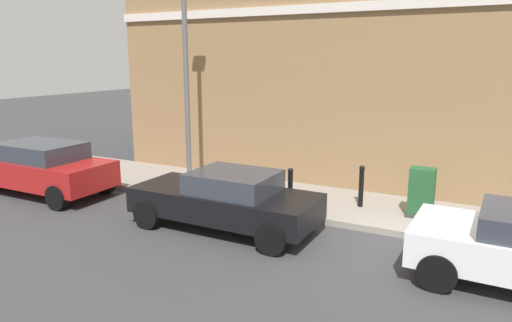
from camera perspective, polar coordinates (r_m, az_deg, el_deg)
ground at (r=9.91m, az=18.26°, el=-10.29°), size 80.00×80.00×0.00m
sidewalk at (r=13.66m, az=-5.88°, el=-3.09°), size 2.67×30.00×0.15m
corner_building at (r=16.23m, az=8.76°, el=14.52°), size 6.18×12.01×8.69m
car_black at (r=10.29m, az=-3.65°, el=-4.69°), size 1.80×4.18×1.33m
car_red at (r=14.29m, az=-25.04°, el=-0.64°), size 1.88×4.39×1.46m
utility_cabinet at (r=11.32m, az=19.65°, el=-3.88°), size 0.46×0.61×1.15m
bollard_near_cabinet at (r=11.67m, az=12.80°, el=-2.86°), size 0.14×0.14×1.04m
bollard_far_kerb at (r=11.16m, az=4.23°, el=-3.28°), size 0.14×0.14×1.04m
lamppost at (r=13.29m, az=-8.58°, el=10.51°), size 0.20×0.44×5.72m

